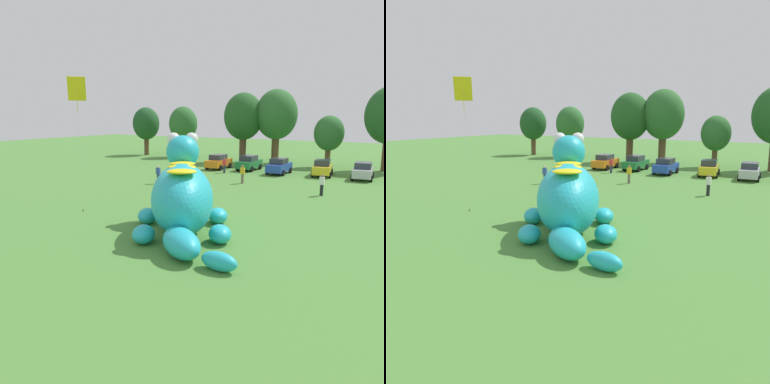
# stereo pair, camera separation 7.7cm
# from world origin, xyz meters

# --- Properties ---
(ground_plane) EXTENTS (160.00, 160.00, 0.00)m
(ground_plane) POSITION_xyz_m (0.00, 0.00, 0.00)
(ground_plane) COLOR #4C8438
(giant_inflatable_creature) EXTENTS (8.74, 8.51, 5.24)m
(giant_inflatable_creature) POSITION_xyz_m (-0.40, -0.88, 1.92)
(giant_inflatable_creature) COLOR #23B2C6
(giant_inflatable_creature) RESTS_ON ground
(car_orange) EXTENTS (2.05, 4.16, 1.72)m
(car_orange) POSITION_xyz_m (-10.88, 22.88, 0.86)
(car_orange) COLOR orange
(car_orange) RESTS_ON ground
(car_green) EXTENTS (1.98, 4.12, 1.72)m
(car_green) POSITION_xyz_m (-7.35, 23.71, 0.86)
(car_green) COLOR #1E7238
(car_green) RESTS_ON ground
(car_blue) EXTENTS (2.02, 4.14, 1.72)m
(car_blue) POSITION_xyz_m (-3.40, 22.71, 0.86)
(car_blue) COLOR #2347B7
(car_blue) RESTS_ON ground
(car_yellow) EXTENTS (2.40, 4.31, 1.72)m
(car_yellow) POSITION_xyz_m (0.95, 23.65, 0.86)
(car_yellow) COLOR yellow
(car_yellow) RESTS_ON ground
(car_silver) EXTENTS (2.21, 4.23, 1.72)m
(car_silver) POSITION_xyz_m (4.92, 23.40, 0.86)
(car_silver) COLOR #B7BABF
(car_silver) RESTS_ON ground
(tree_far_left) EXTENTS (4.20, 4.20, 7.46)m
(tree_far_left) POSITION_xyz_m (-28.54, 31.62, 4.88)
(tree_far_left) COLOR brown
(tree_far_left) RESTS_ON ground
(tree_left) EXTENTS (4.24, 4.24, 7.52)m
(tree_left) POSITION_xyz_m (-21.79, 31.99, 4.92)
(tree_left) COLOR brown
(tree_left) RESTS_ON ground
(tree_mid_left) EXTENTS (5.17, 5.17, 9.18)m
(tree_mid_left) POSITION_xyz_m (-11.43, 30.77, 6.00)
(tree_mid_left) COLOR brown
(tree_mid_left) RESTS_ON ground
(tree_centre_left) EXTENTS (5.39, 5.39, 9.58)m
(tree_centre_left) POSITION_xyz_m (-7.32, 32.02, 6.26)
(tree_centre_left) COLOR brown
(tree_centre_left) RESTS_ON ground
(tree_centre) EXTENTS (3.51, 3.51, 6.22)m
(tree_centre) POSITION_xyz_m (-0.31, 31.06, 4.07)
(tree_centre) COLOR brown
(tree_centre) RESTS_ON ground
(spectator_near_inflatable) EXTENTS (0.38, 0.26, 1.71)m
(spectator_near_inflatable) POSITION_xyz_m (-10.79, 10.86, 0.85)
(spectator_near_inflatable) COLOR #2D334C
(spectator_near_inflatable) RESTS_ON ground
(spectator_mid_field) EXTENTS (0.38, 0.26, 1.71)m
(spectator_mid_field) POSITION_xyz_m (3.48, 13.22, 0.85)
(spectator_mid_field) COLOR black
(spectator_mid_field) RESTS_ON ground
(spectator_by_cars) EXTENTS (0.38, 0.26, 1.71)m
(spectator_by_cars) POSITION_xyz_m (-4.24, 15.14, 0.85)
(spectator_by_cars) COLOR #726656
(spectator_by_cars) RESTS_ON ground
(spectator_wandering) EXTENTS (0.38, 0.26, 1.71)m
(spectator_wandering) POSITION_xyz_m (-8.73, 20.20, 0.85)
(spectator_wandering) COLOR #2D334C
(spectator_wandering) RESTS_ON ground
(tethered_flying_kite) EXTENTS (1.13, 1.13, 8.60)m
(tethered_flying_kite) POSITION_xyz_m (-8.60, -0.39, 7.74)
(tethered_flying_kite) COLOR brown
(tethered_flying_kite) RESTS_ON ground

